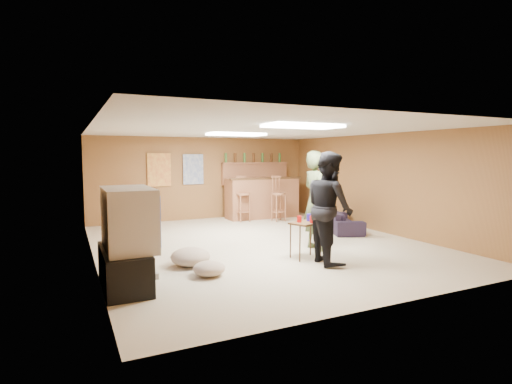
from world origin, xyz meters
name	(u,v)px	position (x,y,z in m)	size (l,w,h in m)	color
ground	(260,244)	(0.00, 0.00, 0.00)	(7.00, 7.00, 0.00)	#BDAE90
ceiling	(261,130)	(0.00, 0.00, 2.20)	(6.00, 7.00, 0.02)	silver
wall_back	(204,178)	(0.00, 3.50, 1.10)	(6.00, 0.02, 2.20)	brown
wall_front	(397,210)	(0.00, -3.50, 1.10)	(6.00, 0.02, 2.20)	brown
wall_left	(92,194)	(-3.00, 0.00, 1.10)	(0.02, 7.00, 2.20)	brown
wall_right	(381,183)	(3.00, 0.00, 1.10)	(0.02, 7.00, 2.20)	brown
tv_stand	(124,268)	(-2.72, -1.50, 0.25)	(0.55, 1.30, 0.50)	black
dvd_box	(142,273)	(-2.50, -1.50, 0.15)	(0.35, 0.50, 0.08)	#B2B2B7
tv_body	(128,218)	(-2.65, -1.50, 0.90)	(0.60, 1.10, 0.80)	#B2B2B7
tv_screen	(153,217)	(-2.34, -1.50, 0.90)	(0.02, 0.95, 0.65)	navy
bar_counter	(262,198)	(1.50, 2.95, 0.55)	(2.00, 0.60, 1.10)	brown
bar_lip	(266,178)	(1.50, 2.70, 1.10)	(2.10, 0.12, 0.05)	#3F2714
bar_shelf	(255,163)	(1.50, 3.40, 1.50)	(2.00, 0.18, 0.05)	brown
bar_backing	(255,174)	(1.50, 3.42, 1.20)	(2.00, 0.14, 0.60)	brown
poster_left	(159,170)	(-1.20, 3.46, 1.35)	(0.60, 0.03, 0.85)	#BF3F26
poster_right	(193,169)	(-0.30, 3.46, 1.35)	(0.55, 0.03, 0.80)	#334C99
folding_chair_stack	(129,207)	(-2.00, 3.30, 0.45)	(0.50, 0.14, 0.90)	#BB3722
ceiling_panel_front	(303,126)	(0.00, -1.50, 2.17)	(1.20, 0.60, 0.04)	white
ceiling_panel_back	(236,134)	(0.00, 1.20, 2.17)	(1.20, 0.60, 0.04)	white
person_olive	(316,201)	(0.72, -0.82, 0.90)	(0.66, 0.43, 1.80)	#4A5832
person_black	(329,207)	(0.40, -1.67, 0.89)	(0.87, 0.67, 1.78)	black
sofa	(342,220)	(2.31, 0.46, 0.23)	(1.59, 0.62, 0.46)	black
tray_table	(305,240)	(0.20, -1.30, 0.31)	(0.47, 0.38, 0.61)	#3F2714
cup_red_near	(299,219)	(0.10, -1.25, 0.66)	(0.08, 0.08, 0.11)	red
cup_red_far	(312,219)	(0.26, -1.40, 0.67)	(0.08, 0.08, 0.12)	red
cup_blue	(309,217)	(0.32, -1.21, 0.67)	(0.09, 0.09, 0.12)	#22169A
bar_stool_left	(243,200)	(0.78, 2.61, 0.56)	(0.36, 0.36, 1.13)	brown
bar_stool_right	(279,196)	(1.64, 2.27, 0.65)	(0.41, 0.41, 1.30)	brown
cushion_near_tv	(190,257)	(-1.66, -0.89, 0.14)	(0.62, 0.62, 0.28)	tan
cushion_mid	(194,258)	(-1.58, -0.80, 0.10)	(0.42, 0.42, 0.19)	tan
cushion_far	(209,268)	(-1.57, -1.52, 0.10)	(0.46, 0.46, 0.21)	tan
bottle_row	(254,158)	(1.44, 3.38, 1.65)	(1.76, 0.08, 0.26)	#3F7233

